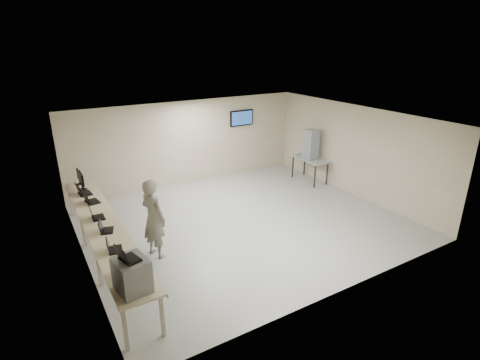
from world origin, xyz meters
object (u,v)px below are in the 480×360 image
soldier (154,218)px  side_table (310,160)px  equipment_box (132,275)px  workbench (103,227)px

soldier → side_table: size_ratio=1.35×
equipment_box → workbench: bearing=80.1°
workbench → equipment_box: bearing=-91.4°
workbench → soldier: (1.02, -0.37, 0.09)m
soldier → workbench: bearing=48.7°
workbench → equipment_box: size_ratio=10.80×
equipment_box → side_table: bearing=21.3°
workbench → side_table: 7.35m
workbench → soldier: size_ratio=3.26×
equipment_box → soldier: bearing=55.7°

